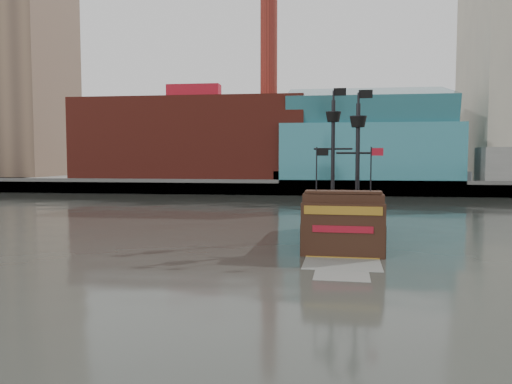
# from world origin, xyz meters

# --- Properties ---
(ground) EXTENTS (400.00, 400.00, 0.00)m
(ground) POSITION_xyz_m (0.00, 0.00, 0.00)
(ground) COLOR #292C26
(ground) RESTS_ON ground
(promenade_far) EXTENTS (220.00, 60.00, 2.00)m
(promenade_far) POSITION_xyz_m (0.00, 92.00, 1.00)
(promenade_far) COLOR slate
(promenade_far) RESTS_ON ground
(seawall) EXTENTS (220.00, 1.00, 2.60)m
(seawall) POSITION_xyz_m (0.00, 62.50, 1.30)
(seawall) COLOR #4C4C49
(seawall) RESTS_ON ground
(skyline) EXTENTS (149.00, 45.00, 62.00)m
(skyline) POSITION_xyz_m (5.21, 84.56, 24.55)
(skyline) COLOR brown
(skyline) RESTS_ON promenade_far
(pirate_ship) EXTENTS (5.99, 17.10, 12.64)m
(pirate_ship) POSITION_xyz_m (3.83, 17.34, 1.15)
(pirate_ship) COLOR black
(pirate_ship) RESTS_ON ground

